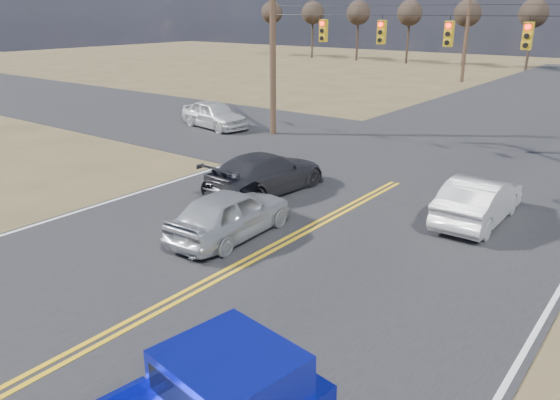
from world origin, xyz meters
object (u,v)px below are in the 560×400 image
Objects in this scene: silver_suv at (231,213)px; dgrey_car_queue at (266,173)px; black_suv at (255,176)px; white_car_queue at (479,200)px; cross_car_west at (214,115)px.

silver_suv is 4.19m from dgrey_car_queue.
black_suv is (-2.09, 3.62, -0.12)m from silver_suv.
dgrey_car_queue is at bearing 12.79° from white_car_queue.
dgrey_car_queue is 11.75m from cross_car_west.
silver_suv is 0.95× the size of cross_car_west.
cross_car_west reaches higher than black_suv.
dgrey_car_queue is (-1.75, 3.81, 0.00)m from silver_suv.
black_suv is at bearing 32.52° from dgrey_car_queue.
silver_suv is at bearing 118.85° from dgrey_car_queue.
white_car_queue is 7.19m from dgrey_car_queue.
dgrey_car_queue is (-7.00, -1.67, 0.01)m from white_car_queue.
black_suv is at bearing -119.09° from cross_car_west.
black_suv is 0.41m from dgrey_car_queue.
silver_suv is 0.97× the size of black_suv.
white_car_queue is at bearing -136.30° from silver_suv.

